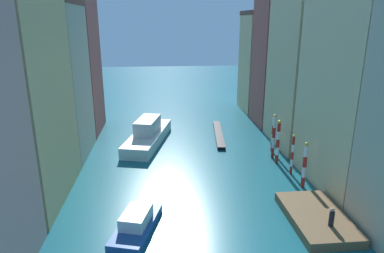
% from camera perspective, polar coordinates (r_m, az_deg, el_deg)
% --- Properties ---
extents(ground_plane, '(154.00, 154.00, 0.00)m').
position_cam_1_polar(ground_plane, '(40.60, -1.09, -3.73)').
color(ground_plane, '#196070').
extents(building_left_1, '(7.49, 11.14, 16.97)m').
position_cam_1_polar(building_left_1, '(30.65, -27.98, 3.92)').
color(building_left_1, '#DBB77A').
rests_on(building_left_1, ground).
extents(building_left_2, '(7.49, 8.67, 16.61)m').
position_cam_1_polar(building_left_2, '(39.82, -22.72, 6.95)').
color(building_left_2, '#BCB299').
rests_on(building_left_2, ground).
extents(building_left_3, '(7.49, 8.09, 21.89)m').
position_cam_1_polar(building_left_3, '(47.84, -20.09, 11.92)').
color(building_left_3, '#B25147').
rests_on(building_left_3, ground).
extents(building_right_1, '(7.49, 11.09, 21.41)m').
position_cam_1_polar(building_right_1, '(32.90, 26.87, 8.81)').
color(building_right_1, beige).
rests_on(building_right_1, ground).
extents(building_right_2, '(7.49, 9.91, 18.80)m').
position_cam_1_polar(building_right_2, '(42.62, 18.99, 9.42)').
color(building_right_2, beige).
rests_on(building_right_2, ground).
extents(building_right_3, '(7.49, 7.34, 18.03)m').
position_cam_1_polar(building_right_3, '(50.90, 14.87, 10.44)').
color(building_right_3, '#B25147').
rests_on(building_right_3, ground).
extents(building_right_4, '(7.49, 8.11, 15.93)m').
position_cam_1_polar(building_right_4, '(58.64, 12.10, 10.40)').
color(building_right_4, '#DBB77A').
rests_on(building_right_4, ground).
extents(waterfront_dock, '(4.04, 7.06, 0.69)m').
position_cam_1_polar(waterfront_dock, '(28.22, 19.82, -13.96)').
color(waterfront_dock, brown).
rests_on(waterfront_dock, ground).
extents(person_on_dock, '(0.36, 0.36, 1.40)m').
position_cam_1_polar(person_on_dock, '(26.61, 22.05, -13.77)').
color(person_on_dock, black).
rests_on(person_on_dock, waterfront_dock).
extents(mooring_pole_0, '(0.39, 0.39, 4.29)m').
position_cam_1_polar(mooring_pole_0, '(32.36, 18.09, -5.99)').
color(mooring_pole_0, red).
rests_on(mooring_pole_0, ground).
extents(mooring_pole_1, '(0.28, 0.28, 4.06)m').
position_cam_1_polar(mooring_pole_1, '(34.87, 16.23, -4.37)').
color(mooring_pole_1, red).
rests_on(mooring_pole_1, ground).
extents(mooring_pole_2, '(0.39, 0.39, 4.70)m').
position_cam_1_polar(mooring_pole_2, '(37.03, 14.00, -2.38)').
color(mooring_pole_2, red).
rests_on(mooring_pole_2, ground).
extents(mooring_pole_3, '(0.34, 0.34, 4.92)m').
position_cam_1_polar(mooring_pole_3, '(38.25, 13.34, -1.54)').
color(mooring_pole_3, red).
rests_on(mooring_pole_3, ground).
extents(mooring_pole_4, '(0.28, 0.28, 4.36)m').
position_cam_1_polar(mooring_pole_4, '(40.29, 13.18, -1.01)').
color(mooring_pole_4, red).
rests_on(mooring_pole_4, ground).
extents(vaporetto_white, '(5.99, 12.47, 3.06)m').
position_cam_1_polar(vaporetto_white, '(42.69, -7.29, -1.29)').
color(vaporetto_white, white).
rests_on(vaporetto_white, ground).
extents(gondola_black, '(2.07, 10.93, 0.41)m').
position_cam_1_polar(gondola_black, '(45.29, 4.41, -1.26)').
color(gondola_black, black).
rests_on(gondola_black, ground).
extents(motorboat_0, '(3.73, 6.17, 1.52)m').
position_cam_1_polar(motorboat_0, '(25.89, -9.16, -15.51)').
color(motorboat_0, '#234C93').
rests_on(motorboat_0, ground).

